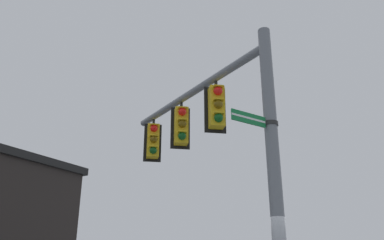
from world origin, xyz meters
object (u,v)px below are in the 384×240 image
object	(u,v)px
traffic_light_nearest_pole	(217,107)
traffic_light_mid_outer	(153,141)
street_name_sign	(261,122)
traffic_light_mid_inner	(181,126)

from	to	relation	value
traffic_light_nearest_pole	traffic_light_mid_outer	xyz separation A→B (m)	(1.30, -2.96, 0.00)
traffic_light_mid_outer	street_name_sign	bearing A→B (deg)	110.87
traffic_light_nearest_pole	street_name_sign	bearing A→B (deg)	105.64
traffic_light_mid_inner	traffic_light_nearest_pole	bearing A→B (deg)	113.74
traffic_light_mid_inner	traffic_light_mid_outer	world-z (taller)	same
traffic_light_mid_inner	street_name_sign	bearing A→B (deg)	109.50
traffic_light_mid_inner	traffic_light_mid_outer	distance (m)	1.62
traffic_light_nearest_pole	traffic_light_mid_inner	xyz separation A→B (m)	(0.65, -1.48, 0.00)
traffic_light_mid_outer	street_name_sign	world-z (taller)	traffic_light_mid_outer
traffic_light_mid_outer	traffic_light_mid_inner	bearing A→B (deg)	113.74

